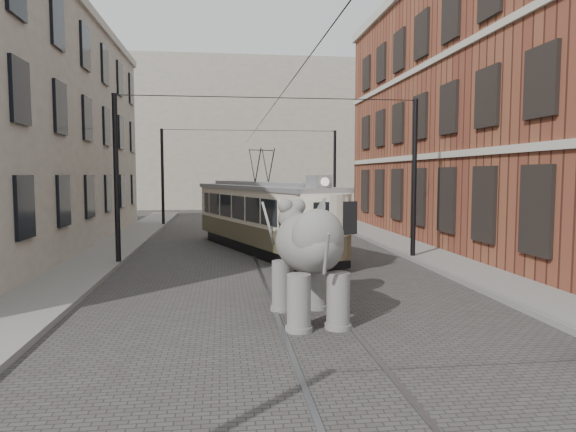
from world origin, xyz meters
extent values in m
plane|color=#3E3B39|center=(0.00, 0.00, 0.00)|extent=(120.00, 120.00, 0.00)
cube|color=slate|center=(6.00, 0.00, 0.07)|extent=(2.00, 60.00, 0.15)
cube|color=slate|center=(-6.50, 0.00, 0.07)|extent=(2.00, 60.00, 0.15)
cube|color=brown|center=(11.00, 9.00, 6.00)|extent=(8.00, 26.00, 12.00)
cube|color=gray|center=(0.00, 40.00, 7.00)|extent=(28.00, 10.00, 14.00)
camera|label=1|loc=(-1.91, -12.78, 3.22)|focal=32.47mm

